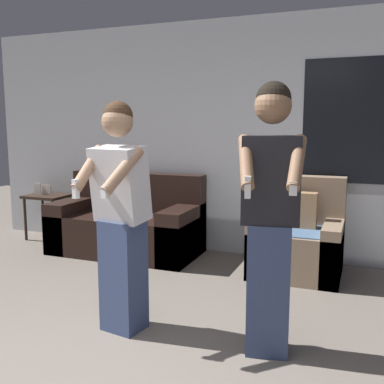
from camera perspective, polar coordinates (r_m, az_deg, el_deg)
The scene contains 6 objects.
wall_back at distance 5.23m, azimuth 6.00°, elevation 6.74°, with size 6.73×0.07×2.70m.
couch at distance 5.41m, azimuth -8.19°, elevation -4.27°, with size 1.73×0.85×0.93m.
armchair at distance 4.76m, azimuth 13.24°, elevation -6.08°, with size 0.88×0.82×0.98m.
side_table at distance 6.26m, azimuth -17.93°, elevation -1.13°, with size 0.53×0.43×0.75m.
person_left at distance 3.28m, azimuth -9.06°, elevation -2.96°, with size 0.44×0.52×1.68m.
person_right at distance 2.94m, azimuth 9.90°, elevation -2.88°, with size 0.44×0.50×1.78m.
Camera 1 is at (1.40, -1.71, 1.52)m, focal length 42.00 mm.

